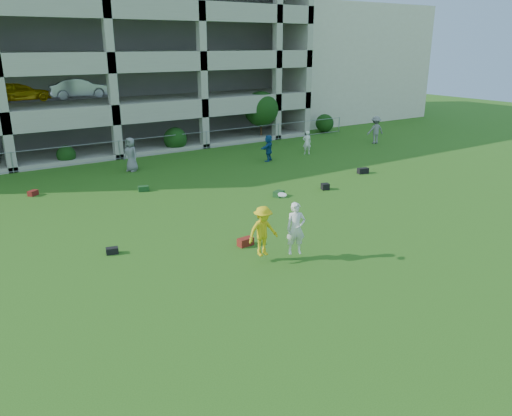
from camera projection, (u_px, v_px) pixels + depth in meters
ground at (327, 272)px, 15.53m from camera, size 100.00×100.00×0.00m
stucco_building at (316, 63)px, 48.19m from camera, size 16.00×14.00×10.00m
bystander_c at (131, 154)px, 27.52m from camera, size 0.92×1.08×1.88m
bystander_d at (268, 148)px, 29.95m from camera, size 1.48×1.22×1.59m
bystander_e at (307, 142)px, 31.81m from camera, size 0.65×0.54×1.51m
bystander_f at (375, 130)px, 35.20m from camera, size 1.37×0.98×1.91m
bag_red_a at (245, 242)px, 17.53m from camera, size 0.57×0.34×0.28m
bag_black_b at (112, 251)px, 16.85m from camera, size 0.45×0.34×0.22m
bag_green_c at (279, 194)px, 23.15m from camera, size 0.59×0.51×0.26m
crate_d at (325, 187)px, 24.25m from camera, size 0.45×0.45×0.30m
bag_black_e at (363, 171)px, 27.25m from camera, size 0.65×0.41×0.30m
bag_red_f at (33, 193)px, 23.31m from camera, size 0.53×0.50×0.24m
bag_green_g at (143, 189)px, 24.00m from camera, size 0.56×0.42×0.25m
frisbee_contest at (273, 230)px, 16.00m from camera, size 1.84×1.15×2.15m
parking_garage at (71, 54)px, 35.51m from camera, size 30.00×14.00×12.00m
fence at (119, 150)px, 30.35m from camera, size 36.06×0.06×1.20m
shrub_row at (182, 127)px, 33.04m from camera, size 34.38×2.52×3.50m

